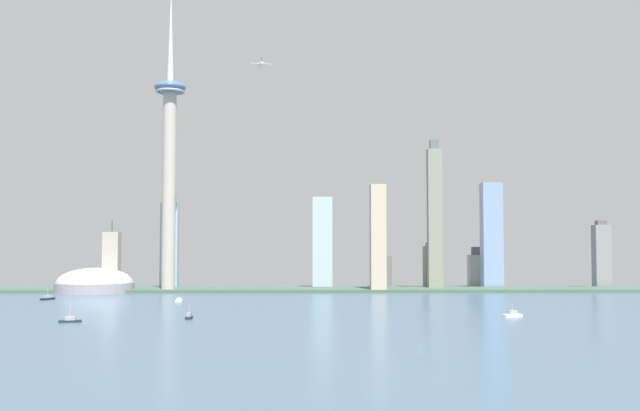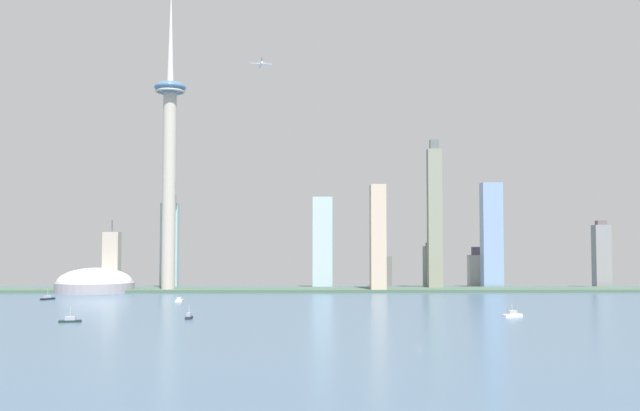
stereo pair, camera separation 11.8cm
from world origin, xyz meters
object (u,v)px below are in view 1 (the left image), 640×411
(boat_1, at_px, (70,320))
(skyscraper_6, at_px, (435,218))
(boat_4, at_px, (48,298))
(boat_3, at_px, (179,300))
(skyscraper_7, at_px, (478,269))
(skyscraper_1, at_px, (492,236))
(skyscraper_8, at_px, (378,238))
(stadium_dome, at_px, (95,284))
(observation_tower, at_px, (169,150))
(boat_2, at_px, (189,317))
(skyscraper_3, at_px, (322,243))
(skyscraper_4, at_px, (382,271))
(skyscraper_9, at_px, (170,243))
(airplane, at_px, (261,65))
(skyscraper_2, at_px, (602,256))
(skyscraper_0, at_px, (430,266))
(boat_0, at_px, (512,315))
(skyscraper_5, at_px, (112,261))

(boat_1, bearing_deg, skyscraper_6, 34.61)
(boat_1, xyz_separation_m, boat_4, (-92.63, 218.76, -0.01))
(boat_3, bearing_deg, skyscraper_7, -56.84)
(skyscraper_1, height_order, skyscraper_6, skyscraper_6)
(skyscraper_6, relative_size, skyscraper_8, 1.47)
(stadium_dome, bearing_deg, skyscraper_6, 4.58)
(observation_tower, relative_size, skyscraper_6, 1.99)
(boat_2, xyz_separation_m, boat_3, (-35.98, 166.34, -0.13))
(skyscraper_3, bearing_deg, boat_1, -114.79)
(skyscraper_4, height_order, skyscraper_9, skyscraper_9)
(boat_4, relative_size, airplane, 0.61)
(skyscraper_4, height_order, airplane, airplane)
(skyscraper_2, height_order, boat_2, skyscraper_2)
(boat_4, bearing_deg, skyscraper_2, 130.66)
(skyscraper_6, xyz_separation_m, boat_4, (-418.27, -149.19, -87.21))
(skyscraper_8, distance_m, boat_1, 420.62)
(skyscraper_4, bearing_deg, stadium_dome, -163.10)
(skyscraper_0, distance_m, airplane, 334.91)
(skyscraper_4, relative_size, skyscraper_9, 0.34)
(skyscraper_0, relative_size, skyscraper_1, 0.43)
(boat_1, relative_size, boat_4, 0.99)
(skyscraper_6, distance_m, boat_1, 499.04)
(skyscraper_3, distance_m, boat_2, 404.88)
(observation_tower, height_order, skyscraper_7, observation_tower)
(skyscraper_1, height_order, boat_4, skyscraper_1)
(boat_0, bearing_deg, skyscraper_2, 35.09)
(skyscraper_2, xyz_separation_m, skyscraper_4, (-274.68, 42.59, -20.87))
(skyscraper_1, xyz_separation_m, boat_2, (-321.59, -374.95, -65.23))
(observation_tower, xyz_separation_m, skyscraper_3, (182.53, 70.22, -109.42))
(skyscraper_1, height_order, skyscraper_8, skyscraper_1)
(skyscraper_0, height_order, skyscraper_3, skyscraper_3)
(skyscraper_9, bearing_deg, skyscraper_0, -2.33)
(skyscraper_0, distance_m, boat_3, 366.79)
(observation_tower, xyz_separation_m, boat_2, (75.21, -316.09, -165.77))
(skyscraper_5, bearing_deg, skyscraper_4, 11.88)
(boat_2, bearing_deg, skyscraper_7, -35.53)
(boat_3, bearing_deg, skyscraper_5, 29.71)
(skyscraper_6, xyz_separation_m, boat_2, (-244.53, -346.27, -87.02))
(skyscraper_0, relative_size, skyscraper_6, 0.31)
(stadium_dome, height_order, airplane, airplane)
(skyscraper_1, distance_m, boat_0, 378.64)
(skyscraper_6, xyz_separation_m, boat_0, (0.23, -336.33, -86.85))
(skyscraper_4, bearing_deg, skyscraper_8, -98.55)
(stadium_dome, relative_size, boat_4, 5.41)
(skyscraper_6, distance_m, boat_4, 452.57)
(skyscraper_7, bearing_deg, boat_3, -144.49)
(skyscraper_9, bearing_deg, skyscraper_8, -21.35)
(boat_2, bearing_deg, boat_4, 42.88)
(skyscraper_5, distance_m, boat_4, 156.89)
(skyscraper_3, height_order, boat_2, skyscraper_3)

